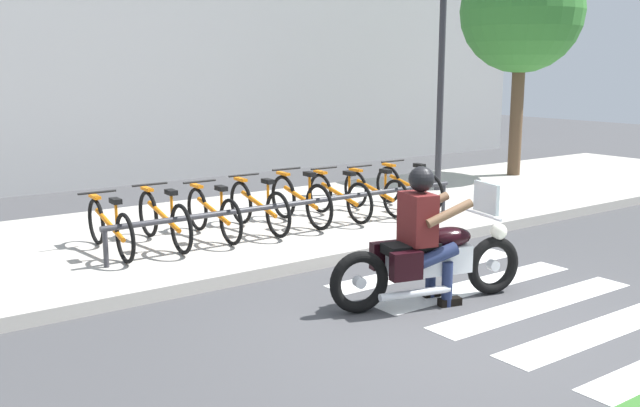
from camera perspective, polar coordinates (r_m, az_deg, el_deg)
ground_plane at (r=6.85m, az=11.11°, el=-9.85°), size 48.00×48.00×0.00m
sidewalk at (r=10.34m, az=-7.58°, el=-2.19°), size 24.00×4.40×0.15m
crosswalk_stripe_1 at (r=7.26m, az=22.08°, el=-9.24°), size 2.80×0.40×0.01m
crosswalk_stripe_2 at (r=7.68m, az=17.01°, el=-7.79°), size 2.80×0.40×0.01m
crosswalk_stripe_3 at (r=8.16m, az=12.53°, el=-6.46°), size 2.80×0.40×0.01m
crosswalk_stripe_4 at (r=8.68m, az=8.58°, el=-5.25°), size 2.80×0.40×0.01m
motorcycle at (r=7.37m, az=8.88°, el=-4.52°), size 2.18×0.85×1.22m
rider at (r=7.25m, az=8.42°, el=-1.79°), size 0.71×0.64×1.44m
bicycle_0 at (r=9.01m, az=-16.58°, el=-1.83°), size 0.48×1.68×0.73m
bicycle_1 at (r=9.25m, az=-12.47°, el=-1.22°), size 0.48×1.72×0.76m
bicycle_2 at (r=9.55m, az=-8.60°, el=-0.77°), size 0.48×1.62×0.74m
bicycle_3 at (r=9.88m, az=-4.97°, el=-0.24°), size 0.48×1.67×0.76m
bicycle_4 at (r=10.24m, az=-1.59°, el=0.28°), size 0.48×1.61×0.80m
bicycle_5 at (r=10.65m, az=1.54°, el=0.59°), size 0.48×1.62×0.75m
bicycle_6 at (r=11.09m, az=4.43°, el=0.92°), size 0.48×1.59×0.72m
bicycle_7 at (r=11.55m, az=7.11°, el=1.32°), size 0.48×1.62×0.75m
bike_rack at (r=9.59m, az=-1.47°, el=-0.07°), size 5.53×0.07×0.49m
street_lamp at (r=13.22m, az=9.74°, el=10.75°), size 0.28×0.28×3.91m
tree_near_rack at (r=15.51m, az=15.94°, el=14.59°), size 2.50×2.50×4.78m
building_backdrop at (r=15.36m, az=-18.28°, el=13.02°), size 24.00×1.20×6.21m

